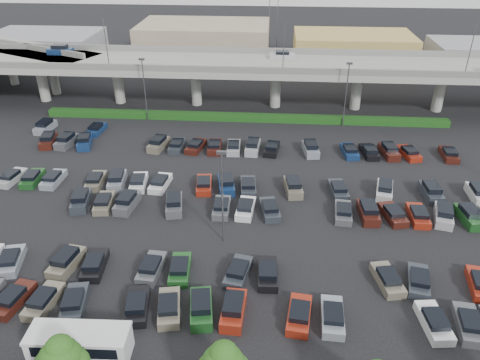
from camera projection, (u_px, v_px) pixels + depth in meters
name	position (u px, v px, depth m)	size (l,w,h in m)	color
ground	(230.00, 200.00, 55.80)	(280.00, 280.00, 0.00)	black
overpass	(246.00, 67.00, 80.21)	(150.00, 13.00, 15.80)	gray
hedge	(244.00, 117.00, 77.25)	(66.00, 1.60, 1.10)	#164113
shuttle_bus	(80.00, 342.00, 35.39)	(7.71, 2.86, 2.45)	silver
parked_cars	(216.00, 209.00, 52.90)	(62.90, 41.62, 1.67)	#AAAAAF
light_poles	(196.00, 144.00, 54.75)	(66.90, 48.38, 10.30)	#46464B
distant_buildings	(309.00, 46.00, 106.87)	(138.00, 24.00, 9.00)	gray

